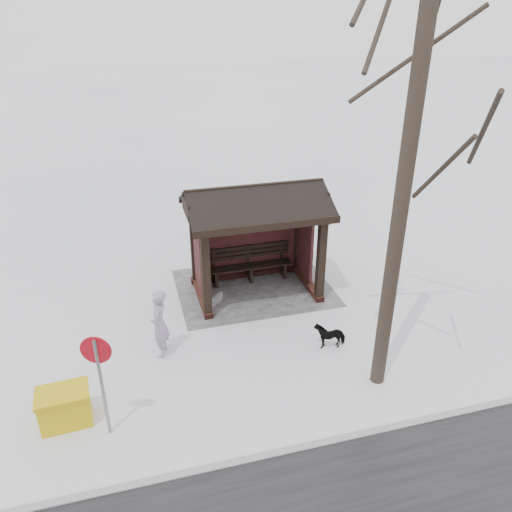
{
  "coord_description": "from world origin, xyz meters",
  "views": [
    {
      "loc": [
        3.16,
        11.46,
        7.06
      ],
      "look_at": [
        0.21,
        0.8,
        1.51
      ],
      "focal_mm": 35.0,
      "sensor_mm": 36.0,
      "label": 1
    }
  ],
  "objects": [
    {
      "name": "trampled_patch",
      "position": [
        0.0,
        -0.2,
        0.01
      ],
      "size": [
        4.2,
        3.2,
        0.02
      ],
      "primitive_type": "cube",
      "color": "gray",
      "rests_on": "ground"
    },
    {
      "name": "bus_shelter",
      "position": [
        0.0,
        -0.16,
        2.17
      ],
      "size": [
        3.6,
        2.4,
        3.09
      ],
      "color": "#3A1815",
      "rests_on": "ground"
    },
    {
      "name": "ground",
      "position": [
        0.0,
        0.0,
        0.0
      ],
      "size": [
        120.0,
        120.0,
        0.0
      ],
      "primitive_type": "plane",
      "color": "white",
      "rests_on": "ground"
    },
    {
      "name": "grit_bin",
      "position": [
        4.72,
        3.72,
        0.37
      ],
      "size": [
        1.0,
        0.72,
        0.73
      ],
      "rotation": [
        0.0,
        0.0,
        0.07
      ],
      "color": "#C7A30B",
      "rests_on": "ground"
    },
    {
      "name": "tree_near",
      "position": [
        -1.5,
        4.2,
        6.16
      ],
      "size": [
        3.42,
        3.42,
        9.03
      ],
      "color": "black",
      "rests_on": "ground"
    },
    {
      "name": "dog",
      "position": [
        -1.0,
        2.81,
        0.3
      ],
      "size": [
        0.73,
        0.38,
        0.59
      ],
      "primitive_type": "imported",
      "rotation": [
        0.0,
        0.0,
        1.48
      ],
      "color": "black",
      "rests_on": "ground"
    },
    {
      "name": "road_sign",
      "position": [
        3.95,
        4.17,
        1.55
      ],
      "size": [
        0.53,
        0.2,
        2.13
      ],
      "rotation": [
        0.0,
        0.0,
        -0.32
      ],
      "color": "gray",
      "rests_on": "ground"
    },
    {
      "name": "kerb",
      "position": [
        0.0,
        5.5,
        0.01
      ],
      "size": [
        120.0,
        0.15,
        0.06
      ],
      "primitive_type": "cube",
      "color": "gray",
      "rests_on": "ground"
    },
    {
      "name": "pedestrian",
      "position": [
        2.78,
        2.1,
        0.81
      ],
      "size": [
        0.53,
        0.67,
        1.63
      ],
      "primitive_type": "imported",
      "rotation": [
        0.0,
        0.0,
        1.31
      ],
      "color": "#94879E",
      "rests_on": "ground"
    }
  ]
}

